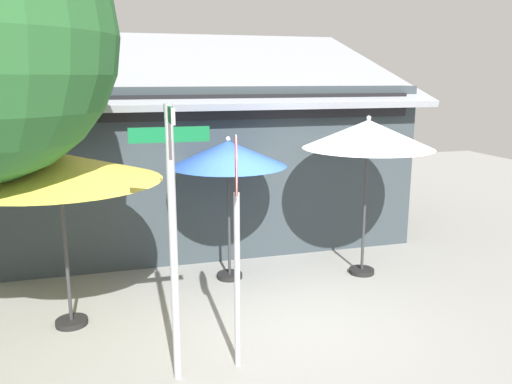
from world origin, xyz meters
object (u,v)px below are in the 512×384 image
at_px(stop_sign, 237,212).
at_px(patio_umbrella_mustard_left, 59,168).
at_px(street_sign_post, 172,219).
at_px(patio_umbrella_royal_blue_center, 228,155).
at_px(patio_umbrella_ivory_right, 368,135).

relative_size(stop_sign, patio_umbrella_mustard_left, 1.04).
xyz_separation_m(street_sign_post, patio_umbrella_mustard_left, (-1.27, 1.73, 0.33)).
relative_size(patio_umbrella_mustard_left, patio_umbrella_royal_blue_center, 1.09).
distance_m(patio_umbrella_royal_blue_center, patio_umbrella_ivory_right, 2.37).
height_order(stop_sign, patio_umbrella_ivory_right, stop_sign).
distance_m(stop_sign, patio_umbrella_mustard_left, 2.62).
distance_m(patio_umbrella_mustard_left, patio_umbrella_royal_blue_center, 2.76).
bearing_deg(patio_umbrella_mustard_left, patio_umbrella_royal_blue_center, 23.12).
bearing_deg(patio_umbrella_ivory_right, stop_sign, -140.96).
xyz_separation_m(street_sign_post, stop_sign, (0.73, 0.08, 0.01)).
height_order(patio_umbrella_royal_blue_center, patio_umbrella_ivory_right, patio_umbrella_ivory_right).
height_order(street_sign_post, patio_umbrella_royal_blue_center, street_sign_post).
height_order(street_sign_post, stop_sign, street_sign_post).
distance_m(stop_sign, patio_umbrella_royal_blue_center, 2.80).
bearing_deg(street_sign_post, patio_umbrella_royal_blue_center, 65.74).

